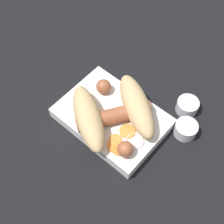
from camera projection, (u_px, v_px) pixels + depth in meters
ground_plane at (112, 121)px, 0.70m from camera, size 3.00×3.00×0.00m
food_tray at (112, 118)px, 0.69m from camera, size 0.23×0.16×0.03m
bread_roll at (113, 112)px, 0.65m from camera, size 0.22×0.22×0.05m
sausage at (114, 116)px, 0.66m from camera, size 0.17×0.15×0.03m
pickled_veggies at (123, 141)px, 0.64m from camera, size 0.07×0.09×0.00m
condiment_cup_near at (186, 130)px, 0.67m from camera, size 0.05×0.05×0.03m
condiment_cup_far at (187, 107)px, 0.71m from camera, size 0.05×0.05×0.03m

